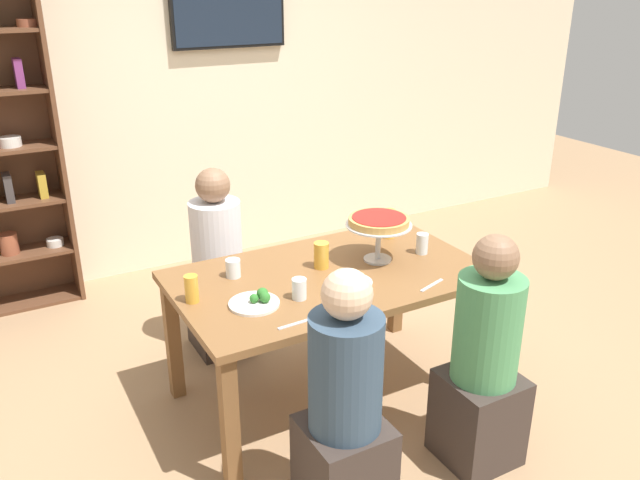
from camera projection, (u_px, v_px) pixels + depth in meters
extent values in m
plane|color=#9E7A56|center=(329.00, 394.00, 3.61)|extent=(12.00, 12.00, 0.00)
cube|color=beige|center=(184.00, 84.00, 4.86)|extent=(8.00, 0.12, 2.80)
cube|color=brown|center=(329.00, 277.00, 3.34)|extent=(1.58, 0.94, 0.04)
cube|color=brown|center=(230.00, 425.00, 2.82)|extent=(0.07, 0.07, 0.70)
cube|color=brown|center=(485.00, 340.00, 3.48)|extent=(0.07, 0.07, 0.70)
cube|color=brown|center=(173.00, 339.00, 3.48)|extent=(0.07, 0.07, 0.70)
cube|color=brown|center=(397.00, 281.00, 4.14)|extent=(0.07, 0.07, 0.70)
cube|color=brown|center=(57.00, 145.00, 4.36)|extent=(0.03, 0.30, 2.20)
cube|color=brown|center=(0.00, 307.00, 4.53)|extent=(1.04, 0.28, 0.02)
cylinder|color=brown|center=(9.00, 244.00, 4.42)|extent=(0.12, 0.12, 0.14)
cylinder|color=silver|center=(55.00, 242.00, 4.57)|extent=(0.11, 0.11, 0.05)
cube|color=#3D3838|center=(8.00, 188.00, 4.30)|extent=(0.05, 0.13, 0.19)
cube|color=#B7932D|center=(42.00, 185.00, 4.40)|extent=(0.05, 0.13, 0.17)
cylinder|color=silver|center=(10.00, 142.00, 4.21)|extent=(0.14, 0.14, 0.06)
cube|color=#7A3370|center=(19.00, 73.00, 4.10)|extent=(0.05, 0.13, 0.18)
cylinder|color=brown|center=(27.00, 23.00, 4.04)|extent=(0.13, 0.13, 0.05)
cube|color=black|center=(228.00, 13.00, 4.76)|extent=(0.88, 0.05, 0.49)
cube|color=#192333|center=(230.00, 14.00, 4.73)|extent=(0.84, 0.01, 0.45)
cube|color=#382D28|center=(344.00, 468.00, 2.75)|extent=(0.34, 0.34, 0.45)
cylinder|color=#33475B|center=(346.00, 373.00, 2.57)|extent=(0.30, 0.30, 0.50)
sphere|color=beige|center=(347.00, 294.00, 2.44)|extent=(0.20, 0.20, 0.20)
cube|color=#382D28|center=(478.00, 417.00, 3.07)|extent=(0.34, 0.34, 0.45)
cylinder|color=#4C935B|center=(488.00, 329.00, 2.89)|extent=(0.30, 0.30, 0.50)
sphere|color=#846047|center=(496.00, 257.00, 2.76)|extent=(0.20, 0.20, 0.20)
cube|color=#382D28|center=(221.00, 313.00, 4.00)|extent=(0.34, 0.34, 0.45)
cylinder|color=silver|center=(216.00, 242.00, 3.82)|extent=(0.30, 0.30, 0.50)
sphere|color=#846047|center=(213.00, 185.00, 3.69)|extent=(0.20, 0.20, 0.20)
cylinder|color=silver|center=(377.00, 259.00, 3.48)|extent=(0.15, 0.15, 0.01)
cylinder|color=silver|center=(378.00, 242.00, 3.45)|extent=(0.03, 0.03, 0.19)
cylinder|color=silver|center=(379.00, 225.00, 3.41)|extent=(0.35, 0.35, 0.01)
cylinder|color=tan|center=(379.00, 221.00, 3.40)|extent=(0.32, 0.32, 0.04)
cylinder|color=maroon|center=(379.00, 217.00, 3.39)|extent=(0.28, 0.28, 0.00)
cylinder|color=white|center=(254.00, 304.00, 3.01)|extent=(0.24, 0.24, 0.01)
sphere|color=#2D7028|center=(262.00, 293.00, 3.03)|extent=(0.06, 0.06, 0.06)
sphere|color=#2D7028|center=(265.00, 297.00, 3.00)|extent=(0.05, 0.05, 0.05)
sphere|color=#2D7028|center=(254.00, 298.00, 3.00)|extent=(0.04, 0.04, 0.04)
cylinder|color=white|center=(351.00, 283.00, 3.22)|extent=(0.21, 0.21, 0.01)
sphere|color=#2D7028|center=(348.00, 277.00, 3.20)|extent=(0.05, 0.05, 0.05)
sphere|color=#2D7028|center=(350.00, 277.00, 3.19)|extent=(0.06, 0.06, 0.06)
cylinder|color=gold|center=(192.00, 289.00, 3.02)|extent=(0.06, 0.06, 0.13)
cylinder|color=gold|center=(389.00, 224.00, 3.76)|extent=(0.08, 0.08, 0.17)
cylinder|color=gold|center=(321.00, 255.00, 3.37)|extent=(0.08, 0.08, 0.14)
cylinder|color=white|center=(233.00, 268.00, 3.28)|extent=(0.08, 0.08, 0.09)
cylinder|color=white|center=(422.00, 244.00, 3.55)|extent=(0.07, 0.07, 0.11)
cylinder|color=white|center=(299.00, 289.00, 3.06)|extent=(0.07, 0.07, 0.10)
cube|color=silver|center=(432.00, 285.00, 3.20)|extent=(0.18, 0.07, 0.00)
cube|color=silver|center=(296.00, 324.00, 2.85)|extent=(0.18, 0.02, 0.00)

